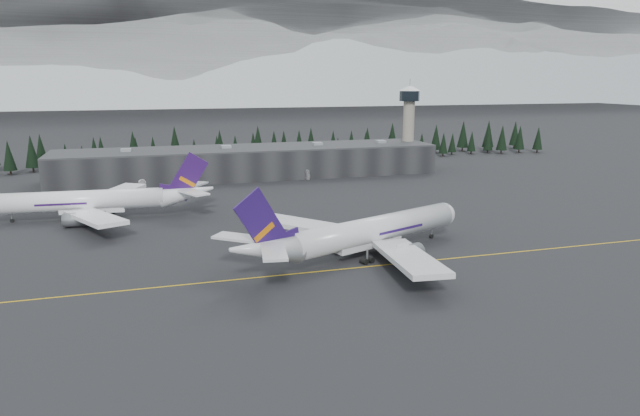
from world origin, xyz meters
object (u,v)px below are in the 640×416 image
object	(u,v)px
gse_vehicle_b	(308,178)
jet_main	(358,234)
jet_parked	(102,200)
control_tower	(409,118)
terminal	(250,162)
gse_vehicle_a	(142,193)

from	to	relation	value
gse_vehicle_b	jet_main	bearing A→B (deg)	-32.93
jet_parked	control_tower	bearing A→B (deg)	-149.24
terminal	control_tower	world-z (taller)	control_tower
control_tower	jet_parked	xyz separation A→B (m)	(-130.44, -64.72, -17.93)
jet_main	gse_vehicle_a	xyz separation A→B (m)	(-49.30, 91.37, -4.85)
jet_parked	terminal	bearing A→B (deg)	-127.55
jet_parked	gse_vehicle_b	world-z (taller)	jet_parked
gse_vehicle_b	terminal	bearing A→B (deg)	-149.82
jet_main	terminal	bearing A→B (deg)	70.64
jet_parked	gse_vehicle_a	size ratio (longest dim) A/B	11.44
terminal	control_tower	size ratio (longest dim) A/B	4.24
jet_main	gse_vehicle_b	xyz separation A→B (m)	(16.54, 104.21, -4.91)
jet_parked	gse_vehicle_a	distance (m)	35.43
gse_vehicle_a	gse_vehicle_b	bearing A→B (deg)	-19.55
terminal	jet_main	world-z (taller)	jet_main
terminal	gse_vehicle_a	distance (m)	52.96
control_tower	jet_main	size ratio (longest dim) A/B	0.57
jet_main	gse_vehicle_b	distance (m)	105.63
control_tower	jet_main	distance (m)	142.46
control_tower	gse_vehicle_b	world-z (taller)	control_tower
terminal	gse_vehicle_a	size ratio (longest dim) A/B	27.73
control_tower	gse_vehicle_a	world-z (taller)	control_tower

